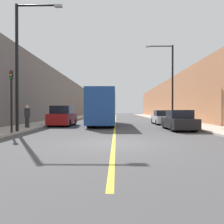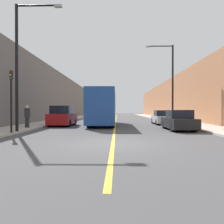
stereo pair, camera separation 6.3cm
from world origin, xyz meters
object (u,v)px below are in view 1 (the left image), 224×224
at_px(car_right_mid, 162,118).
at_px(street_lamp_right, 170,78).
at_px(traffic_light, 11,99).
at_px(car_right_near, 179,121).
at_px(bus, 103,107).
at_px(parked_suv_left, 63,117).
at_px(pedestrian, 27,116).
at_px(street_lamp_left, 21,59).

height_order(car_right_mid, street_lamp_right, street_lamp_right).
height_order(street_lamp_right, traffic_light, street_lamp_right).
relative_size(car_right_mid, street_lamp_right, 0.48).
relative_size(car_right_near, traffic_light, 1.14).
distance_m(bus, traffic_light, 10.25).
distance_m(bus, parked_suv_left, 4.16).
bearing_deg(parked_suv_left, pedestrian, -120.08).
distance_m(car_right_mid, street_lamp_left, 15.13).
height_order(car_right_near, street_lamp_right, street_lamp_right).
distance_m(bus, street_lamp_right, 8.57).
relative_size(bus, traffic_light, 2.62).
distance_m(parked_suv_left, street_lamp_left, 7.80).
height_order(parked_suv_left, street_lamp_right, street_lamp_right).
xyz_separation_m(car_right_near, street_lamp_right, (1.34, 8.10, 4.43)).
bearing_deg(street_lamp_left, pedestrian, 105.67).
relative_size(street_lamp_left, traffic_light, 2.19).
xyz_separation_m(bus, pedestrian, (-5.86, -4.80, -0.77)).
bearing_deg(parked_suv_left, street_lamp_left, -100.08).
distance_m(bus, pedestrian, 7.61).
relative_size(parked_suv_left, pedestrian, 2.46).
distance_m(car_right_mid, pedestrian, 13.58).
relative_size(street_lamp_right, traffic_light, 2.27).
bearing_deg(traffic_light, street_lamp_left, 79.77).
xyz_separation_m(parked_suv_left, street_lamp_left, (-1.16, -6.55, 4.08)).
bearing_deg(pedestrian, parked_suv_left, 59.92).
relative_size(car_right_near, street_lamp_left, 0.52).
height_order(car_right_mid, street_lamp_left, street_lamp_left).
xyz_separation_m(street_lamp_left, pedestrian, (-0.86, 3.06, -3.91)).
xyz_separation_m(car_right_near, street_lamp_left, (-11.13, -2.37, 4.28)).
bearing_deg(parked_suv_left, car_right_near, -22.75).
xyz_separation_m(bus, car_right_mid, (6.30, 1.23, -1.14)).
xyz_separation_m(street_lamp_left, traffic_light, (-0.18, -0.98, -2.73)).
bearing_deg(street_lamp_left, bus, 57.55).
relative_size(car_right_near, pedestrian, 2.46).
height_order(parked_suv_left, car_right_mid, parked_suv_left).
relative_size(bus, street_lamp_left, 1.20).
bearing_deg(bus, car_right_near, -41.87).
xyz_separation_m(car_right_near, traffic_light, (-11.31, -3.35, 1.55)).
bearing_deg(pedestrian, street_lamp_left, -74.33).
distance_m(bus, street_lamp_left, 9.83).
height_order(car_right_near, street_lamp_left, street_lamp_left).
xyz_separation_m(parked_suv_left, pedestrian, (-2.02, -3.49, 0.16)).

